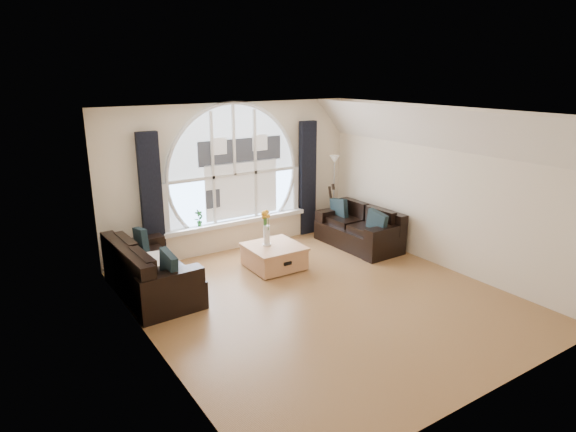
# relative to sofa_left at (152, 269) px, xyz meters

# --- Properties ---
(ground) EXTENTS (5.00, 5.50, 0.01)m
(ground) POSITION_rel_sofa_left_xyz_m (2.03, -1.50, -0.40)
(ground) COLOR brown
(ground) RESTS_ON ground
(ceiling) EXTENTS (5.00, 5.50, 0.01)m
(ceiling) POSITION_rel_sofa_left_xyz_m (2.03, -1.50, 2.30)
(ceiling) COLOR silver
(ceiling) RESTS_ON ground
(wall_back) EXTENTS (5.00, 0.01, 2.70)m
(wall_back) POSITION_rel_sofa_left_xyz_m (2.03, 1.25, 0.95)
(wall_back) COLOR beige
(wall_back) RESTS_ON ground
(wall_front) EXTENTS (5.00, 0.01, 2.70)m
(wall_front) POSITION_rel_sofa_left_xyz_m (2.03, -4.25, 0.95)
(wall_front) COLOR beige
(wall_front) RESTS_ON ground
(wall_left) EXTENTS (0.01, 5.50, 2.70)m
(wall_left) POSITION_rel_sofa_left_xyz_m (-0.47, -1.50, 0.95)
(wall_left) COLOR beige
(wall_left) RESTS_ON ground
(wall_right) EXTENTS (0.01, 5.50, 2.70)m
(wall_right) POSITION_rel_sofa_left_xyz_m (4.53, -1.50, 0.95)
(wall_right) COLOR beige
(wall_right) RESTS_ON ground
(attic_slope) EXTENTS (0.92, 5.50, 0.72)m
(attic_slope) POSITION_rel_sofa_left_xyz_m (4.23, -1.50, 1.95)
(attic_slope) COLOR silver
(attic_slope) RESTS_ON ground
(arched_window) EXTENTS (2.60, 0.06, 2.15)m
(arched_window) POSITION_rel_sofa_left_xyz_m (2.03, 1.22, 1.23)
(arched_window) COLOR silver
(arched_window) RESTS_ON wall_back
(window_sill) EXTENTS (2.90, 0.22, 0.08)m
(window_sill) POSITION_rel_sofa_left_xyz_m (2.03, 1.15, 0.11)
(window_sill) COLOR white
(window_sill) RESTS_ON wall_back
(window_frame) EXTENTS (2.76, 0.08, 2.15)m
(window_frame) POSITION_rel_sofa_left_xyz_m (2.03, 1.19, 1.23)
(window_frame) COLOR white
(window_frame) RESTS_ON wall_back
(neighbor_house) EXTENTS (1.70, 0.02, 1.50)m
(neighbor_house) POSITION_rel_sofa_left_xyz_m (2.18, 1.20, 1.10)
(neighbor_house) COLOR silver
(neighbor_house) RESTS_ON wall_back
(curtain_left) EXTENTS (0.35, 0.12, 2.30)m
(curtain_left) POSITION_rel_sofa_left_xyz_m (0.43, 1.13, 0.75)
(curtain_left) COLOR black
(curtain_left) RESTS_ON ground
(curtain_right) EXTENTS (0.35, 0.12, 2.30)m
(curtain_right) POSITION_rel_sofa_left_xyz_m (3.63, 1.13, 0.75)
(curtain_right) COLOR black
(curtain_right) RESTS_ON ground
(sofa_left) EXTENTS (1.00, 1.87, 0.82)m
(sofa_left) POSITION_rel_sofa_left_xyz_m (0.00, 0.00, 0.00)
(sofa_left) COLOR black
(sofa_left) RESTS_ON ground
(sofa_right) EXTENTS (0.88, 1.70, 0.75)m
(sofa_right) POSITION_rel_sofa_left_xyz_m (3.98, -0.07, 0.00)
(sofa_right) COLOR black
(sofa_right) RESTS_ON ground
(coffee_chest) EXTENTS (0.90, 0.90, 0.44)m
(coffee_chest) POSITION_rel_sofa_left_xyz_m (2.07, -0.10, -0.18)
(coffee_chest) COLOR tan
(coffee_chest) RESTS_ON ground
(throw_blanket) EXTENTS (0.63, 0.63, 0.10)m
(throw_blanket) POSITION_rel_sofa_left_xyz_m (0.07, 0.03, 0.10)
(throw_blanket) COLOR silver
(throw_blanket) RESTS_ON sofa_left
(vase_flowers) EXTENTS (0.24, 0.24, 0.70)m
(vase_flowers) POSITION_rel_sofa_left_xyz_m (1.98, -0.02, 0.39)
(vase_flowers) COLOR white
(vase_flowers) RESTS_ON coffee_chest
(floor_lamp) EXTENTS (0.24, 0.24, 1.60)m
(floor_lamp) POSITION_rel_sofa_left_xyz_m (4.16, 0.94, 0.40)
(floor_lamp) COLOR #B2B2B2
(floor_lamp) RESTS_ON ground
(guitar) EXTENTS (0.39, 0.29, 1.06)m
(guitar) POSITION_rel_sofa_left_xyz_m (4.01, 0.88, 0.13)
(guitar) COLOR brown
(guitar) RESTS_ON ground
(potted_plant) EXTENTS (0.18, 0.15, 0.31)m
(potted_plant) POSITION_rel_sofa_left_xyz_m (1.26, 1.15, 0.30)
(potted_plant) COLOR #1E6023
(potted_plant) RESTS_ON window_sill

